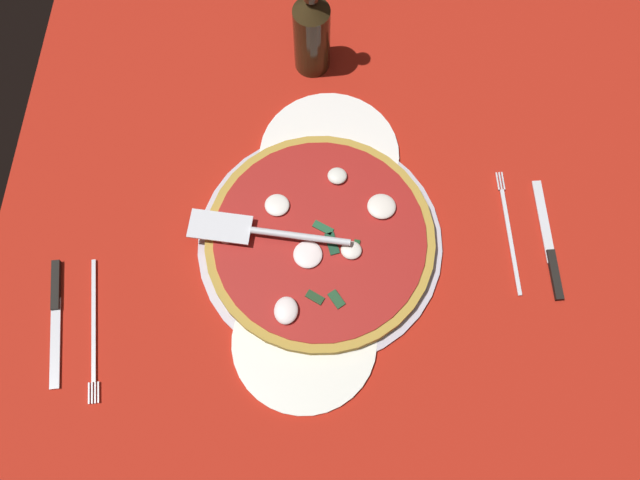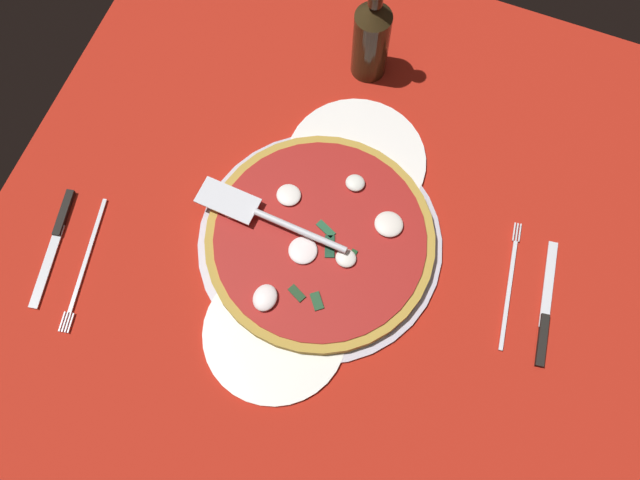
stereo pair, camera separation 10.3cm
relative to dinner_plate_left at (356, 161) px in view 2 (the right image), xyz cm
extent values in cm
cube|color=#AB1F13|center=(13.54, 1.55, -1.00)|extent=(103.87, 103.87, 0.80)
cube|color=silver|center=(-34.94, 15.40, -0.55)|extent=(6.92, 6.92, 0.10)
cube|color=silver|center=(-34.94, 29.25, -0.55)|extent=(6.92, 6.92, 0.10)
cube|color=silver|center=(-28.01, -5.38, -0.55)|extent=(6.92, 6.92, 0.10)
cube|color=silver|center=(-28.01, 8.47, -0.55)|extent=(6.92, 6.92, 0.10)
cube|color=silver|center=(-28.01, 22.32, -0.55)|extent=(6.92, 6.92, 0.10)
cube|color=silver|center=(-28.01, 36.17, -0.55)|extent=(6.92, 6.92, 0.10)
cube|color=silver|center=(-21.09, -26.15, -0.55)|extent=(6.92, 6.92, 0.10)
cube|color=silver|center=(-21.09, -12.30, -0.55)|extent=(6.92, 6.92, 0.10)
cube|color=silver|center=(-21.09, 1.55, -0.55)|extent=(6.92, 6.92, 0.10)
cube|color=silver|center=(-21.09, 15.40, -0.55)|extent=(6.92, 6.92, 0.10)
cube|color=silver|center=(-21.09, 29.25, -0.55)|extent=(6.92, 6.92, 0.10)
cube|color=silver|center=(-14.16, -46.93, -0.55)|extent=(6.92, 6.92, 0.10)
cube|color=silver|center=(-14.16, -33.08, -0.55)|extent=(6.92, 6.92, 0.10)
cube|color=silver|center=(-14.16, -19.23, -0.55)|extent=(6.92, 6.92, 0.10)
cube|color=silver|center=(-14.16, -5.38, -0.55)|extent=(6.92, 6.92, 0.10)
cube|color=silver|center=(-14.16, 8.47, -0.55)|extent=(6.92, 6.92, 0.10)
cube|color=silver|center=(-14.16, 22.32, -0.55)|extent=(6.92, 6.92, 0.10)
cube|color=silver|center=(-14.16, 36.17, -0.55)|extent=(6.92, 6.92, 0.10)
cube|color=silver|center=(-7.24, -40.00, -0.55)|extent=(6.92, 6.92, 0.10)
cube|color=silver|center=(-7.24, -26.15, -0.55)|extent=(6.92, 6.92, 0.10)
cube|color=silver|center=(-7.24, -12.30, -0.55)|extent=(6.92, 6.92, 0.10)
cube|color=silver|center=(-7.24, 1.55, -0.55)|extent=(6.92, 6.92, 0.10)
cube|color=silver|center=(-7.24, 15.40, -0.55)|extent=(6.92, 6.92, 0.10)
cube|color=silver|center=(-7.24, 29.25, -0.55)|extent=(6.92, 6.92, 0.10)
cube|color=silver|center=(-7.24, 43.10, -0.55)|extent=(6.92, 6.92, 0.10)
cube|color=silver|center=(-0.31, -46.93, -0.55)|extent=(6.92, 6.92, 0.10)
cube|color=silver|center=(-0.31, -33.08, -0.55)|extent=(6.92, 6.92, 0.10)
cube|color=silver|center=(-0.31, -19.23, -0.55)|extent=(6.92, 6.92, 0.10)
cube|color=silver|center=(-0.31, -5.38, -0.55)|extent=(6.92, 6.92, 0.10)
cube|color=silver|center=(-0.31, 8.47, -0.55)|extent=(6.92, 6.92, 0.10)
cube|color=silver|center=(-0.31, 22.32, -0.55)|extent=(6.92, 6.92, 0.10)
cube|color=silver|center=(-0.31, 36.17, -0.55)|extent=(6.92, 6.92, 0.10)
cube|color=silver|center=(6.61, -40.00, -0.55)|extent=(6.92, 6.92, 0.10)
cube|color=silver|center=(6.61, -26.15, -0.55)|extent=(6.92, 6.92, 0.10)
cube|color=silver|center=(6.61, -12.30, -0.55)|extent=(6.92, 6.92, 0.10)
cube|color=silver|center=(6.61, 1.55, -0.55)|extent=(6.92, 6.92, 0.10)
cube|color=silver|center=(6.61, 15.40, -0.55)|extent=(6.92, 6.92, 0.10)
cube|color=silver|center=(6.61, 29.25, -0.55)|extent=(6.92, 6.92, 0.10)
cube|color=silver|center=(6.61, 43.10, -0.55)|extent=(6.92, 6.92, 0.10)
cube|color=silver|center=(13.54, -46.93, -0.55)|extent=(6.92, 6.92, 0.10)
cube|color=silver|center=(13.54, -33.08, -0.55)|extent=(6.92, 6.92, 0.10)
cube|color=silver|center=(13.54, -19.23, -0.55)|extent=(6.92, 6.92, 0.10)
cube|color=silver|center=(13.54, -5.38, -0.55)|extent=(6.92, 6.92, 0.10)
cube|color=silver|center=(13.54, 8.47, -0.55)|extent=(6.92, 6.92, 0.10)
cube|color=silver|center=(13.54, 22.32, -0.55)|extent=(6.92, 6.92, 0.10)
cube|color=silver|center=(13.54, 36.17, -0.55)|extent=(6.92, 6.92, 0.10)
cube|color=silver|center=(20.46, -40.00, -0.55)|extent=(6.92, 6.92, 0.10)
cube|color=silver|center=(20.46, -26.15, -0.55)|extent=(6.92, 6.92, 0.10)
cube|color=silver|center=(20.46, -12.30, -0.55)|extent=(6.92, 6.92, 0.10)
cube|color=silver|center=(20.46, 1.55, -0.55)|extent=(6.92, 6.92, 0.10)
cube|color=silver|center=(20.46, 15.40, -0.55)|extent=(6.92, 6.92, 0.10)
cube|color=silver|center=(20.46, 29.25, -0.55)|extent=(6.92, 6.92, 0.10)
cube|color=silver|center=(20.46, 43.10, -0.55)|extent=(6.92, 6.92, 0.10)
cube|color=silver|center=(27.39, -46.93, -0.55)|extent=(6.92, 6.92, 0.10)
cube|color=silver|center=(27.39, -33.08, -0.55)|extent=(6.92, 6.92, 0.10)
cube|color=silver|center=(27.39, -19.23, -0.55)|extent=(6.92, 6.92, 0.10)
cube|color=silver|center=(27.39, -5.38, -0.55)|extent=(6.92, 6.92, 0.10)
cube|color=silver|center=(27.39, 8.47, -0.55)|extent=(6.92, 6.92, 0.10)
cube|color=silver|center=(27.39, 22.32, -0.55)|extent=(6.92, 6.92, 0.10)
cube|color=silver|center=(27.39, 36.17, -0.55)|extent=(6.92, 6.92, 0.10)
cube|color=silver|center=(27.39, 50.02, -0.55)|extent=(6.92, 6.92, 0.10)
cube|color=silver|center=(34.31, -40.00, -0.55)|extent=(6.92, 6.92, 0.10)
cube|color=silver|center=(34.31, -26.15, -0.55)|extent=(6.92, 6.92, 0.10)
cube|color=silver|center=(34.31, -12.30, -0.55)|extent=(6.92, 6.92, 0.10)
cube|color=silver|center=(34.31, 1.55, -0.55)|extent=(6.92, 6.92, 0.10)
cube|color=silver|center=(34.31, 15.40, -0.55)|extent=(6.92, 6.92, 0.10)
cube|color=silver|center=(34.31, 29.25, -0.55)|extent=(6.92, 6.92, 0.10)
cube|color=silver|center=(34.31, 43.10, -0.55)|extent=(6.92, 6.92, 0.10)
cube|color=silver|center=(41.24, -33.08, -0.55)|extent=(6.92, 6.92, 0.10)
cube|color=silver|center=(41.24, -19.23, -0.55)|extent=(6.92, 6.92, 0.10)
cube|color=silver|center=(41.24, -5.38, -0.55)|extent=(6.92, 6.92, 0.10)
cube|color=silver|center=(41.24, 8.47, -0.55)|extent=(6.92, 6.92, 0.10)
cube|color=silver|center=(41.24, 22.32, -0.55)|extent=(6.92, 6.92, 0.10)
cube|color=silver|center=(48.16, -26.15, -0.55)|extent=(6.92, 6.92, 0.10)
cube|color=silver|center=(48.16, -12.30, -0.55)|extent=(6.92, 6.92, 0.10)
cube|color=silver|center=(48.16, 1.55, -0.55)|extent=(6.92, 6.92, 0.10)
cube|color=silver|center=(55.09, -33.08, -0.55)|extent=(6.92, 6.92, 0.10)
cube|color=silver|center=(55.09, -19.23, -0.55)|extent=(6.92, 6.92, 0.10)
cylinder|color=#B8B2C1|center=(15.09, -0.32, -0.04)|extent=(37.23, 37.23, 0.93)
cylinder|color=white|center=(0.00, 0.00, 0.00)|extent=(22.28, 22.28, 1.00)
cylinder|color=white|center=(30.47, -1.41, 0.00)|extent=(21.06, 21.06, 1.00)
cylinder|color=#B58E36|center=(15.09, -0.32, 1.29)|extent=(34.66, 34.66, 1.73)
cylinder|color=maroon|center=(15.09, -0.32, 2.31)|extent=(32.02, 32.02, 0.30)
ellipsoid|color=white|center=(10.53, -7.20, 2.91)|extent=(3.62, 3.75, 0.92)
ellipsoid|color=white|center=(9.55, 8.58, 3.00)|extent=(4.13, 4.34, 1.09)
ellipsoid|color=silver|center=(15.78, -14.21, 2.98)|extent=(3.07, 2.67, 1.05)
ellipsoid|color=white|center=(26.76, -4.27, 3.14)|extent=(4.11, 3.45, 1.37)
ellipsoid|color=white|center=(18.02, -1.89, 2.89)|extent=(4.30, 4.30, 0.86)
ellipsoid|color=white|center=(16.87, 4.46, 2.95)|extent=(2.87, 3.10, 0.98)
ellipsoid|color=silver|center=(5.01, 1.27, 3.01)|extent=(2.81, 3.00, 1.11)
cube|color=#1C512F|center=(13.13, 0.01, 2.61)|extent=(2.33, 3.32, 0.30)
cube|color=#1A4323|center=(24.39, 2.80, 2.61)|extent=(2.95, 2.75, 0.30)
cube|color=#19371A|center=(24.35, -0.34, 2.61)|extent=(2.27, 2.91, 0.30)
cube|color=#133C25|center=(15.93, 1.40, 2.61)|extent=(3.75, 2.55, 0.30)
cube|color=#133D1A|center=(16.23, 5.14, 2.61)|extent=(2.43, 1.14, 0.30)
cube|color=silver|center=(15.07, -15.16, 3.98)|extent=(5.07, 9.49, 0.30)
cylinder|color=silver|center=(15.77, -3.16, 4.33)|extent=(1.86, 14.83, 1.00)
cube|color=white|center=(30.04, -35.17, -0.20)|extent=(22.42, 15.92, 0.60)
cube|color=silver|center=(29.52, -32.46, 0.23)|extent=(18.19, 4.05, 0.25)
cube|color=silver|center=(40.16, -31.09, 0.23)|extent=(2.99, 0.78, 0.25)
cube|color=silver|center=(40.08, -30.66, 0.23)|extent=(2.99, 0.78, 0.25)
cube|color=silver|center=(39.99, -30.23, 0.23)|extent=(2.99, 0.78, 0.25)
cube|color=silver|center=(39.91, -29.80, 0.23)|extent=(2.99, 0.78, 0.25)
cube|color=black|center=(24.92, -38.97, 0.50)|extent=(7.74, 2.62, 0.80)
cube|color=silver|center=(33.38, -37.35, 0.23)|extent=(13.42, 3.89, 0.25)
cube|color=white|center=(12.16, 31.46, -0.20)|extent=(19.42, 15.00, 0.60)
cube|color=silver|center=(12.57, 28.67, 0.23)|extent=(17.07, 3.09, 0.25)
cube|color=silver|center=(2.53, 27.64, 0.23)|extent=(3.00, 0.65, 0.25)
cube|color=silver|center=(2.59, 27.20, 0.23)|extent=(3.00, 0.65, 0.25)
cube|color=silver|center=(2.66, 26.77, 0.23)|extent=(3.00, 0.65, 0.25)
cube|color=black|center=(17.51, 35.10, 0.50)|extent=(7.86, 2.32, 0.80)
cube|color=silver|center=(8.86, 33.83, 0.23)|extent=(13.65, 3.37, 0.25)
cylinder|color=#312513|center=(-17.10, -4.15, 6.39)|extent=(5.88, 5.88, 13.78)
cone|color=#312513|center=(-17.10, -4.15, 14.70)|extent=(5.88, 5.88, 2.83)
camera|label=1|loc=(50.29, 2.44, 98.98)|focal=38.69mm
camera|label=2|loc=(48.01, 12.45, 98.98)|focal=38.69mm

